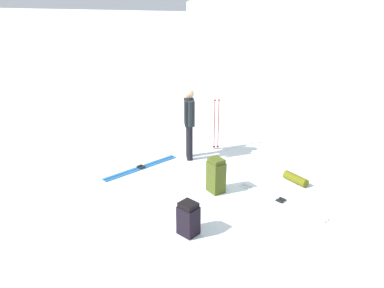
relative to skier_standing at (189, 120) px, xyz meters
name	(u,v)px	position (x,y,z in m)	size (l,w,h in m)	color
ground_plane	(192,173)	(0.22, -0.77, -0.95)	(80.00, 80.00, 0.00)	white
distant_snow_ridge	(299,16)	(3.26, 24.32, 0.14)	(16.40, 5.00, 2.18)	white
skier_standing	(189,120)	(0.00, 0.00, 0.00)	(0.31, 0.55, 1.70)	black
ski_pair_near	(141,168)	(-0.96, -0.76, -0.94)	(1.29, 1.60, 0.05)	#2061A3
ski_pair_far	(281,201)	(2.16, -1.61, -0.94)	(1.71, 1.20, 0.05)	silver
backpack_large_dark	(216,176)	(0.86, -1.46, -0.60)	(0.42, 0.42, 0.72)	#455119
backpack_bright	(188,219)	(0.62, -2.99, -0.66)	(0.41, 0.39, 0.60)	black
ski_poles_planted_near	(216,122)	(0.54, 0.68, -0.24)	(0.16, 0.10, 1.30)	maroon
sleeping_mat_rolled	(296,179)	(2.45, -0.76, -0.86)	(0.18, 0.18, 0.55)	#616012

